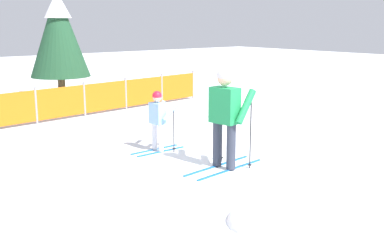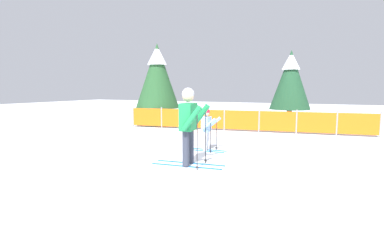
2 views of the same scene
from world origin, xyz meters
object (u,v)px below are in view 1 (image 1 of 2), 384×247
object	(u,v)px
skier_adult	(225,109)
conifer_near	(59,32)
safety_fence	(61,102)
skier_child	(158,116)

from	to	relation	value
skier_adult	conifer_near	size ratio (longest dim) A/B	0.50
safety_fence	conifer_near	xyz separation A→B (m)	(1.47, 3.21, 1.73)
skier_adult	conifer_near	distance (m)	9.13
conifer_near	skier_adult	bearing A→B (deg)	-96.71
skier_adult	skier_child	bearing A→B (deg)	91.64
safety_fence	skier_adult	bearing A→B (deg)	-85.97
skier_adult	conifer_near	xyz separation A→B (m)	(1.06, 8.99, 1.14)
skier_adult	safety_fence	bearing A→B (deg)	87.52
safety_fence	conifer_near	bearing A→B (deg)	65.47
skier_child	conifer_near	world-z (taller)	conifer_near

